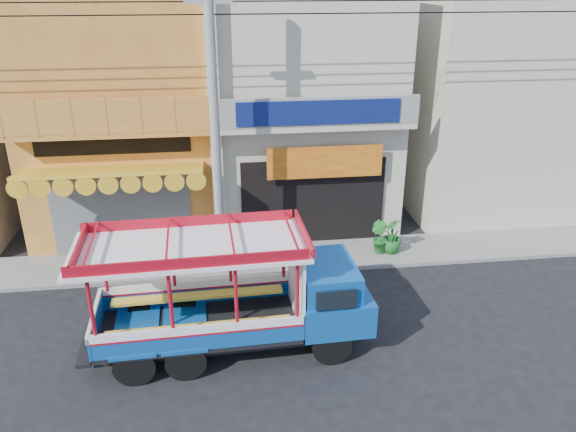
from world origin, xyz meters
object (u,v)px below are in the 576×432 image
(green_sign, at_px, (105,251))
(potted_plant_b, at_px, (379,237))
(utility_pole, at_px, (219,106))
(songthaew_truck, at_px, (251,294))
(potted_plant_c, at_px, (392,236))

(green_sign, distance_m, potted_plant_b, 8.44)
(utility_pole, relative_size, songthaew_truck, 4.23)
(potted_plant_b, bearing_deg, potted_plant_c, -122.75)
(songthaew_truck, distance_m, potted_plant_b, 6.13)
(utility_pole, xyz_separation_m, songthaew_truck, (0.48, -3.68, -3.56))
(potted_plant_b, height_order, potted_plant_c, potted_plant_c)
(songthaew_truck, height_order, potted_plant_b, songthaew_truck)
(potted_plant_b, distance_m, potted_plant_c, 0.40)
(potted_plant_c, bearing_deg, green_sign, -75.67)
(songthaew_truck, height_order, green_sign, songthaew_truck)
(songthaew_truck, distance_m, potted_plant_c, 6.36)
(utility_pole, height_order, songthaew_truck, utility_pole)
(utility_pole, relative_size, potted_plant_c, 24.86)
(utility_pole, relative_size, green_sign, 30.56)
(songthaew_truck, bearing_deg, green_sign, 131.71)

